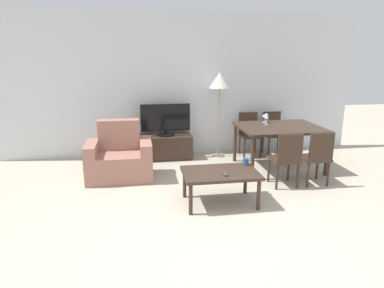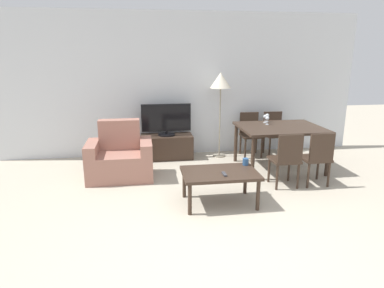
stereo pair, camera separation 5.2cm
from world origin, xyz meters
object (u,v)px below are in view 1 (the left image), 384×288
(remote_primary, at_px, (225,174))
(cup_white_near, at_px, (246,162))
(dining_chair_far_left, at_px, (249,132))
(floor_lamp, at_px, (220,83))
(wine_glass_left, at_px, (266,116))
(tv_stand, at_px, (166,147))
(wine_glass_right, at_px, (264,117))
(dining_table, at_px, (279,131))
(dining_chair_far, at_px, (273,131))
(tv, at_px, (165,120))
(armchair, at_px, (120,159))
(coffee_table, at_px, (220,175))
(dining_chair_near, at_px, (286,157))
(wine_glass_center, at_px, (267,119))
(dining_chair_near_right, at_px, (317,156))

(remote_primary, distance_m, cup_white_near, 0.51)
(dining_chair_far_left, height_order, remote_primary, dining_chair_far_left)
(floor_lamp, relative_size, wine_glass_left, 10.98)
(tv_stand, xyz_separation_m, remote_primary, (0.56, -2.28, 0.23))
(floor_lamp, distance_m, wine_glass_right, 1.04)
(dining_table, relative_size, cup_white_near, 14.36)
(dining_chair_far, distance_m, dining_chair_far_left, 0.48)
(dining_chair_far_left, bearing_deg, tv_stand, 178.78)
(wine_glass_right, bearing_deg, tv_stand, 162.52)
(tv, relative_size, floor_lamp, 0.57)
(tv_stand, bearing_deg, wine_glass_right, -17.48)
(cup_white_near, height_order, wine_glass_left, wine_glass_left)
(tv_stand, bearing_deg, remote_primary, -76.19)
(dining_chair_far, bearing_deg, dining_table, -105.76)
(armchair, height_order, wine_glass_left, armchair)
(dining_chair_far, height_order, wine_glass_left, wine_glass_left)
(coffee_table, distance_m, dining_chair_near, 1.17)
(dining_table, relative_size, dining_chair_near, 1.66)
(coffee_table, relative_size, dining_chair_near, 1.18)
(coffee_table, bearing_deg, cup_white_near, 27.85)
(armchair, xyz_separation_m, wine_glass_right, (2.54, 0.41, 0.53))
(wine_glass_center, relative_size, wine_glass_right, 1.00)
(cup_white_near, bearing_deg, wine_glass_left, 60.29)
(coffee_table, bearing_deg, wine_glass_right, 53.63)
(wine_glass_left, xyz_separation_m, wine_glass_right, (-0.08, -0.10, 0.00))
(dining_chair_near, distance_m, floor_lamp, 2.04)
(wine_glass_center, bearing_deg, dining_chair_near_right, -68.73)
(armchair, distance_m, coffee_table, 1.81)
(dining_table, relative_size, dining_chair_far_left, 1.66)
(floor_lamp, bearing_deg, dining_chair_near, -70.29)
(armchair, relative_size, wine_glass_right, 6.96)
(coffee_table, bearing_deg, dining_chair_near, 20.70)
(floor_lamp, bearing_deg, cup_white_near, -92.14)
(dining_chair_far_left, bearing_deg, dining_table, -74.24)
(tv_stand, xyz_separation_m, dining_chair_far_left, (1.63, -0.03, 0.24))
(dining_chair_far, xyz_separation_m, wine_glass_center, (-0.41, -0.66, 0.38))
(dining_chair_near, distance_m, remote_primary, 1.19)
(tv_stand, height_order, wine_glass_center, wine_glass_center)
(coffee_table, xyz_separation_m, wine_glass_center, (1.17, 1.46, 0.45))
(floor_lamp, bearing_deg, dining_chair_far, 0.04)
(wine_glass_left, height_order, wine_glass_center, same)
(remote_primary, height_order, cup_white_near, cup_white_near)
(dining_chair_near_right, bearing_deg, tv, 140.46)
(coffee_table, xyz_separation_m, dining_chair_near, (1.09, 0.41, 0.07))
(wine_glass_center, bearing_deg, coffee_table, -128.76)
(tv, distance_m, wine_glass_center, 1.84)
(tv_stand, bearing_deg, dining_chair_near, -46.98)
(dining_chair_near_right, xyz_separation_m, wine_glass_right, (-0.39, 1.20, 0.38))
(armchair, distance_m, floor_lamp, 2.32)
(dining_table, height_order, cup_white_near, dining_table)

